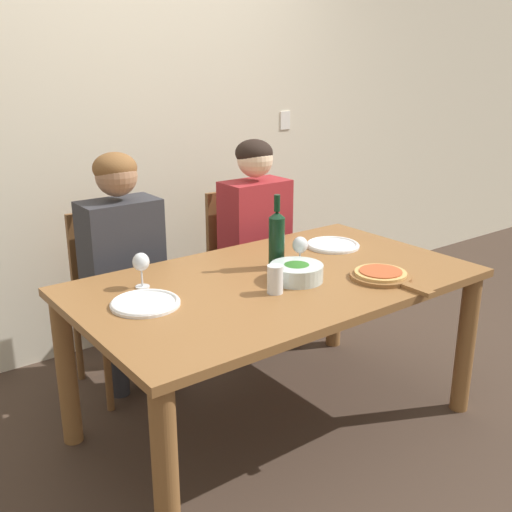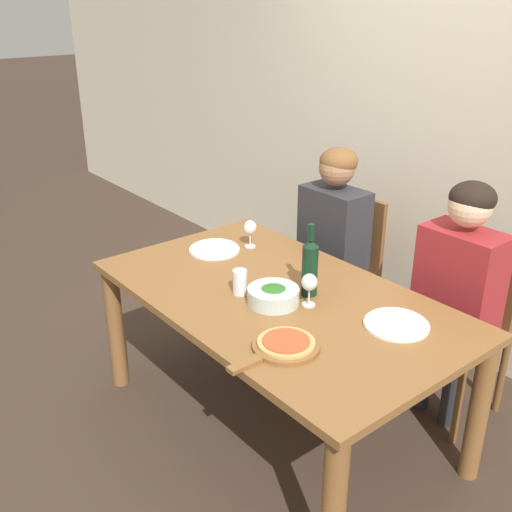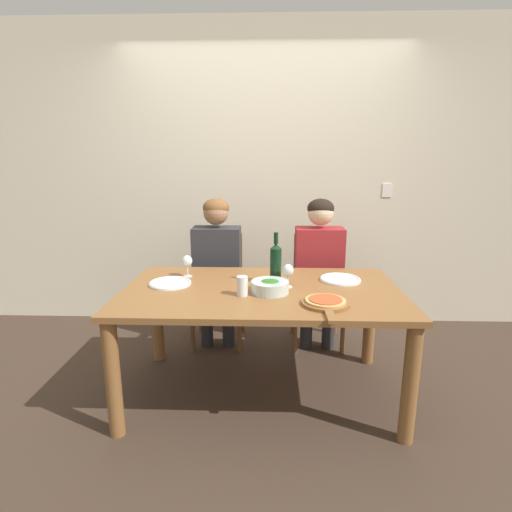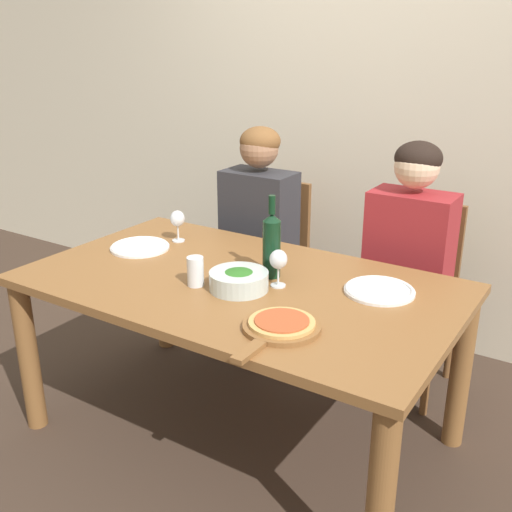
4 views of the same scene
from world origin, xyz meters
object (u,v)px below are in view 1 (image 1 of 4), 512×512
wine_glass_right (300,247)px  water_tumbler (275,279)px  wine_bottle (277,238)px  person_woman (123,252)px  dinner_plate_right (333,245)px  chair_right (246,262)px  dinner_plate_left (145,303)px  person_man (257,226)px  wine_glass_left (141,264)px  pizza_on_board (382,276)px  chair_left (117,292)px  broccoli_bowl (296,272)px

wine_glass_right → water_tumbler: size_ratio=1.29×
wine_bottle → water_tumbler: bearing=-129.8°
person_woman → wine_glass_right: 0.89m
person_woman → dinner_plate_right: 1.05m
chair_right → dinner_plate_left: 1.32m
dinner_plate_right → water_tumbler: bearing=-153.1°
person_man → wine_glass_right: size_ratio=8.10×
wine_bottle → person_woman: bearing=126.8°
person_woman → wine_bottle: person_woman is taller
dinner_plate_left → water_tumbler: 0.52m
dinner_plate_right → wine_glass_left: size_ratio=1.79×
dinner_plate_right → pizza_on_board: 0.50m
chair_left → wine_glass_right: 1.03m
chair_right → wine_glass_right: (-0.28, -0.81, 0.34)m
dinner_plate_left → pizza_on_board: bearing=-20.1°
broccoli_bowl → wine_glass_left: size_ratio=1.52×
chair_left → chair_right: size_ratio=1.00×
person_woman → broccoli_bowl: 0.91m
broccoli_bowl → person_man: bearing=63.9°
chair_left → broccoli_bowl: 1.05m
dinner_plate_right → water_tumbler: water_tumbler is taller
person_woman → wine_glass_right: bearing=-52.1°
chair_right → wine_glass_right: chair_right is taller
dinner_plate_left → person_woman: bearing=71.9°
water_tumbler → chair_right: bearing=60.1°
chair_right → broccoli_bowl: 1.03m
chair_right → water_tumbler: (-0.56, -0.97, 0.30)m
wine_bottle → wine_glass_left: size_ratio=2.25×
chair_left → person_woman: person_woman is taller
dinner_plate_right → pizza_on_board: size_ratio=0.67×
wine_glass_left → water_tumbler: wine_glass_left is taller
broccoli_bowl → person_woman: bearing=118.1°
broccoli_bowl → wine_glass_right: (0.11, 0.11, 0.07)m
person_man → water_tumbler: person_man is taller
person_woman → chair_right: bearing=7.6°
chair_right → wine_bottle: bearing=-116.1°
broccoli_bowl → wine_glass_right: 0.17m
pizza_on_board → wine_glass_right: bearing=121.8°
broccoli_bowl → dinner_plate_left: bearing=167.7°
person_man → wine_glass_left: (-0.96, -0.48, 0.10)m
person_man → broccoli_bowl: (-0.39, -0.80, 0.03)m
chair_right → person_man: 0.27m
broccoli_bowl → chair_left: bearing=115.1°
wine_glass_left → wine_glass_right: same height
chair_right → person_man: (0.00, -0.11, 0.25)m
person_woman → wine_glass_right: size_ratio=8.10×
chair_left → person_woman: (-0.00, -0.11, 0.25)m
wine_bottle → wine_glass_left: 0.62m
dinner_plate_left → dinner_plate_right: (1.12, 0.12, 0.00)m
person_man → wine_glass_left: person_man is taller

